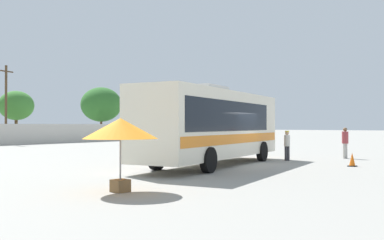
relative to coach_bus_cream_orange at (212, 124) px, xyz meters
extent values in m
plane|color=gray|center=(1.53, 9.18, -1.98)|extent=(300.00, 300.00, 0.00)
cube|color=silver|center=(0.12, 0.02, -0.02)|extent=(11.38, 4.16, 3.03)
cube|color=black|center=(-0.43, -0.06, 0.34)|extent=(9.40, 3.90, 1.33)
cube|color=orange|center=(0.12, 0.02, -0.69)|extent=(11.16, 4.16, 0.42)
cube|color=#19212D|center=(5.64, 0.84, 0.52)|extent=(0.38, 2.28, 1.57)
cube|color=orange|center=(5.64, 0.84, -1.17)|extent=(0.43, 2.48, 0.73)
cube|color=#B2B2B2|center=(-0.70, -0.10, 1.61)|extent=(2.38, 1.71, 0.24)
cylinder|color=black|center=(3.35, 1.74, -1.46)|extent=(1.07, 0.45, 1.04)
cylinder|color=black|center=(3.71, -0.68, -1.46)|extent=(1.07, 0.45, 1.04)
cylinder|color=black|center=(-3.08, 0.78, -1.46)|extent=(1.07, 0.45, 1.04)
cylinder|color=black|center=(-2.72, -1.64, -1.46)|extent=(1.07, 0.45, 1.04)
cylinder|color=#38383D|center=(4.85, -1.52, -1.59)|extent=(0.14, 0.14, 0.77)
cylinder|color=#38383D|center=(4.96, -1.60, -1.59)|extent=(0.14, 0.14, 0.77)
cylinder|color=silver|center=(4.91, -1.56, -0.90)|extent=(0.45, 0.45, 0.61)
sphere|color=tan|center=(4.91, -1.56, -0.49)|extent=(0.21, 0.21, 0.21)
cylinder|color=yellow|center=(4.91, -1.56, -0.40)|extent=(0.22, 0.22, 0.06)
cylinder|color=#B7B2A8|center=(8.22, -3.58, -1.55)|extent=(0.16, 0.16, 0.86)
cylinder|color=#B7B2A8|center=(8.38, -3.62, -1.55)|extent=(0.16, 0.16, 0.86)
cylinder|color=#99383D|center=(8.30, -3.60, -0.77)|extent=(0.43, 0.43, 0.68)
sphere|color=brown|center=(8.30, -3.60, -0.31)|extent=(0.23, 0.23, 0.23)
cylinder|color=gray|center=(-8.35, -2.43, -0.94)|extent=(0.05, 0.05, 2.06)
cone|color=orange|center=(-8.35, -2.43, -0.16)|extent=(2.15, 2.15, 0.59)
cube|color=brown|center=(-8.35, -2.43, -1.80)|extent=(0.49, 0.49, 0.36)
cylinder|color=#4C3823|center=(7.41, 29.98, 2.00)|extent=(0.24, 0.24, 7.95)
cube|color=#473321|center=(7.41, 29.98, 5.38)|extent=(1.78, 0.53, 0.12)
cylinder|color=brown|center=(9.56, 31.61, -0.61)|extent=(0.32, 0.32, 2.72)
ellipsoid|color=#38752D|center=(9.56, 31.61, 2.04)|extent=(3.68, 3.68, 3.13)
cylinder|color=brown|center=(24.32, 34.71, -0.57)|extent=(0.32, 0.32, 2.81)
ellipsoid|color=#2D6628|center=(24.32, 34.71, 2.79)|extent=(5.58, 5.58, 4.75)
cube|color=black|center=(3.56, -5.40, -1.96)|extent=(0.36, 0.36, 0.04)
cone|color=orange|center=(3.56, -5.40, -1.64)|extent=(0.28, 0.28, 0.60)
camera|label=1|loc=(-17.32, -11.59, -0.07)|focal=41.44mm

